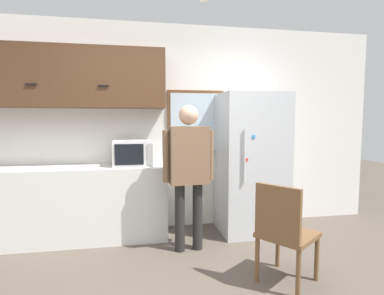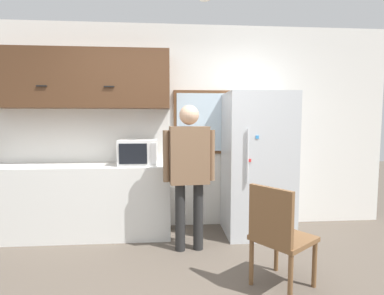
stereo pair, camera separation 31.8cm
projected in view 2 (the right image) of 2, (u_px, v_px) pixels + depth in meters
back_wall at (170, 127)px, 4.04m from camera, size 6.00×0.06×2.70m
counter at (82, 201)px, 3.72m from camera, size 2.20×0.57×0.89m
upper_cabinets at (80, 79)px, 3.69m from camera, size 2.20×0.39×0.71m
microwave at (138, 152)px, 3.72m from camera, size 0.47×0.39×0.31m
person at (189, 163)px, 3.26m from camera, size 0.57×0.25×1.61m
refrigerator at (257, 164)px, 3.78m from camera, size 0.81×0.72×1.78m
chair at (278, 233)px, 2.52m from camera, size 0.61×0.61×0.90m
window at (202, 122)px, 4.02m from camera, size 0.77×0.05×0.85m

